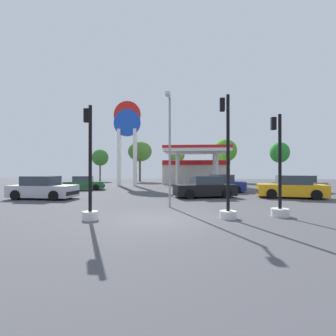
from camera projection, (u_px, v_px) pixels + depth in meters
The scene contains 18 objects.
ground_plane at pixel (158, 220), 10.40m from camera, with size 90.00×90.00×0.00m, color #47474C.
gas_station at pixel (195, 169), 35.18m from camera, with size 9.06×12.42×4.74m.
station_pole_sign at pixel (127, 133), 31.22m from camera, with size 3.41×0.56×10.67m.
car_0 at pixel (300, 184), 23.03m from camera, with size 4.45×2.35×1.53m.
car_1 at pixel (291, 188), 18.27m from camera, with size 4.89×2.74×1.65m.
car_2 at pixel (205, 188), 18.61m from camera, with size 4.80×3.00×1.60m.
car_3 at pixel (220, 184), 22.88m from camera, with size 4.53×2.12×1.61m.
car_4 at pixel (84, 184), 25.35m from camera, with size 4.20×2.60×1.40m.
car_5 at pixel (43, 189), 17.63m from camera, with size 4.58×2.22×1.61m.
traffic_signal_0 at pixel (227, 182), 10.64m from camera, with size 0.72×0.72×5.29m.
traffic_signal_1 at pixel (279, 190), 11.10m from camera, with size 0.77×0.77×4.56m.
traffic_signal_2 at pixel (90, 185), 10.35m from camera, with size 0.65×0.68×4.76m.
tree_0 at pixel (100, 158), 44.19m from camera, with size 2.89×2.89×5.66m.
tree_1 at pixel (140, 151), 42.98m from camera, with size 4.09×4.09×6.93m.
tree_2 at pixel (177, 155), 43.70m from camera, with size 2.87×2.87×6.09m.
tree_3 at pixel (225, 151), 40.96m from camera, with size 3.79×3.79×7.07m.
tree_4 at pixel (280, 153), 42.60m from camera, with size 3.25×3.25×6.76m.
corner_streetlamp at pixel (169, 140), 13.56m from camera, with size 0.24×1.48×6.07m.
Camera 1 is at (1.33, -10.33, 2.10)m, focal length 26.64 mm.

